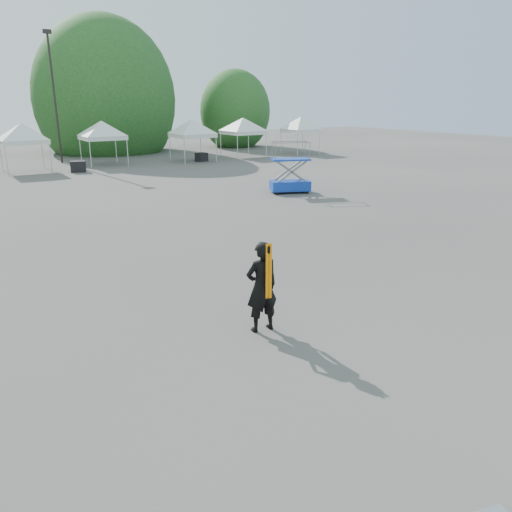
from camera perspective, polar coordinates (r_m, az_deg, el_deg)
ground at (r=12.64m, az=-3.28°, el=-5.35°), size 120.00×120.00×0.00m
light_pole_east at (r=43.05m, az=-22.11°, el=17.15°), size 0.60×0.25×9.80m
tree_mid_e at (r=51.31m, az=-16.82°, el=16.77°), size 5.12×5.12×7.79m
tree_far_e at (r=54.70m, az=-2.40°, el=16.20°), size 3.84×3.84×5.84m
tent_e at (r=38.55m, az=-25.23°, el=13.19°), size 4.18×4.18×3.88m
tent_f at (r=40.52m, az=-17.25°, el=14.18°), size 4.22×4.22×3.88m
tent_g at (r=41.60m, az=-7.33°, el=14.87°), size 4.24×4.24×3.88m
tent_h at (r=44.92m, az=-1.49°, el=15.19°), size 4.41×4.41×3.88m
tent_extra_8 at (r=47.54m, az=5.14°, el=15.26°), size 3.89×3.89×3.88m
man at (r=10.80m, az=0.67°, el=-3.55°), size 0.78×0.55×2.04m
scissor_lift at (r=27.30m, az=3.95°, el=10.07°), size 2.35×1.79×2.72m
crate_mid at (r=37.41m, az=-19.65°, el=9.61°), size 1.17×1.03×0.77m
crate_east at (r=41.71m, az=-6.25°, el=11.17°), size 1.03×0.88×0.69m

